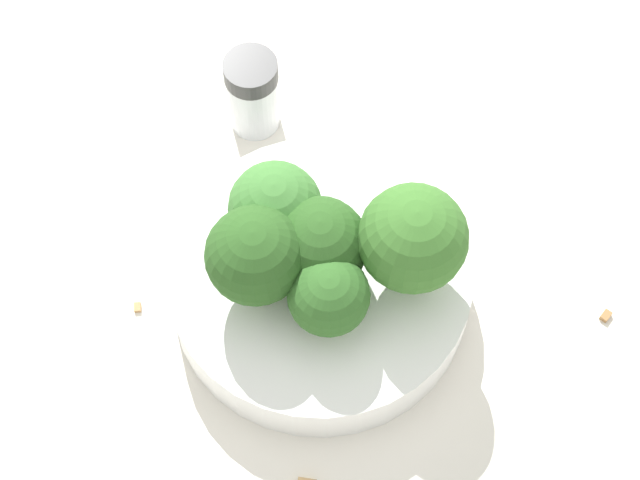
# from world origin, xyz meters

# --- Properties ---
(ground_plane) EXTENTS (3.00, 3.00, 0.00)m
(ground_plane) POSITION_xyz_m (0.00, 0.00, 0.00)
(ground_plane) COLOR silver
(bowl) EXTENTS (0.17, 0.17, 0.03)m
(bowl) POSITION_xyz_m (0.00, 0.00, 0.02)
(bowl) COLOR white
(bowl) RESTS_ON ground_plane
(broccoli_floret_0) EXTENTS (0.05, 0.05, 0.05)m
(broccoli_floret_0) POSITION_xyz_m (-0.00, -0.00, 0.06)
(broccoli_floret_0) COLOR #7A9E5B
(broccoli_floret_0) RESTS_ON bowl
(broccoli_floret_1) EXTENTS (0.05, 0.05, 0.05)m
(broccoli_floret_1) POSITION_xyz_m (-0.00, 0.03, 0.06)
(broccoli_floret_1) COLOR #8EB770
(broccoli_floret_1) RESTS_ON bowl
(broccoli_floret_2) EXTENTS (0.06, 0.06, 0.07)m
(broccoli_floret_2) POSITION_xyz_m (0.03, -0.04, 0.08)
(broccoli_floret_2) COLOR #7A9E5B
(broccoli_floret_2) RESTS_ON bowl
(broccoli_floret_3) EXTENTS (0.04, 0.04, 0.05)m
(broccoli_floret_3) POSITION_xyz_m (-0.02, -0.02, 0.06)
(broccoli_floret_3) COLOR #8EB770
(broccoli_floret_3) RESTS_ON bowl
(broccoli_floret_4) EXTENTS (0.05, 0.05, 0.06)m
(broccoli_floret_4) POSITION_xyz_m (-0.03, 0.02, 0.07)
(broccoli_floret_4) COLOR #84AD66
(broccoli_floret_4) RESTS_ON bowl
(pepper_shaker) EXTENTS (0.03, 0.03, 0.06)m
(pepper_shaker) POSITION_xyz_m (0.06, 0.11, 0.03)
(pepper_shaker) COLOR silver
(pepper_shaker) RESTS_ON ground_plane
(almond_crumb_0) EXTENTS (0.01, 0.00, 0.01)m
(almond_crumb_0) POSITION_xyz_m (0.10, -0.13, 0.00)
(almond_crumb_0) COLOR olive
(almond_crumb_0) RESTS_ON ground_plane
(almond_crumb_1) EXTENTS (0.01, 0.01, 0.01)m
(almond_crumb_1) POSITION_xyz_m (-0.08, 0.07, 0.00)
(almond_crumb_1) COLOR #AD7F4C
(almond_crumb_1) RESTS_ON ground_plane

